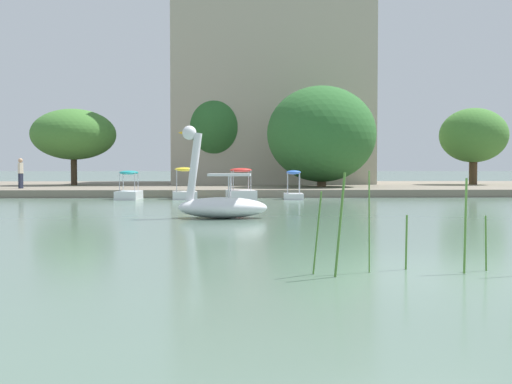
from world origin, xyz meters
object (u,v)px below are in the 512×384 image
at_px(pedal_boat_teal, 129,191).
at_px(tree_broadleaf_right, 474,136).
at_px(tree_broadleaf_left, 74,134).
at_px(person_on_path, 21,172).
at_px(tree_willow_overhanging, 322,134).
at_px(swan_boat, 220,202).
at_px(tree_sapling_by_fence, 213,129).
at_px(pedal_boat_blue, 293,191).
at_px(pedal_boat_yellow, 185,190).
at_px(pedal_boat_red, 241,191).

distance_m(pedal_boat_teal, tree_broadleaf_right, 24.94).
height_order(tree_broadleaf_left, person_on_path, tree_broadleaf_left).
relative_size(tree_willow_overhanging, tree_broadleaf_right, 1.67).
distance_m(swan_boat, tree_sapling_by_fence, 25.92).
relative_size(tree_sapling_by_fence, person_on_path, 3.72).
distance_m(pedal_boat_blue, tree_willow_overhanging, 8.10).
bearing_deg(tree_willow_overhanging, tree_broadleaf_left, 164.77).
height_order(swan_boat, tree_broadleaf_left, tree_broadleaf_left).
bearing_deg(pedal_boat_blue, pedal_boat_teal, 179.37).
relative_size(pedal_boat_yellow, tree_broadleaf_right, 0.36).
bearing_deg(tree_sapling_by_fence, swan_boat, -87.71).
height_order(pedal_boat_red, tree_broadleaf_left, tree_broadleaf_left).
xyz_separation_m(tree_broadleaf_left, tree_broadleaf_right, (27.05, 0.68, 0.01)).
distance_m(swan_boat, tree_willow_overhanging, 20.26).
distance_m(swan_boat, tree_broadleaf_left, 25.84).
height_order(pedal_boat_blue, tree_broadleaf_left, tree_broadleaf_left).
bearing_deg(pedal_boat_red, tree_sapling_by_fence, 97.41).
relative_size(pedal_boat_blue, tree_willow_overhanging, 0.18).
relative_size(swan_boat, pedal_boat_yellow, 1.40).
xyz_separation_m(tree_broadleaf_right, tree_sapling_by_fence, (-17.89, 1.42, 0.52)).
bearing_deg(tree_willow_overhanging, tree_broadleaf_right, 24.24).
height_order(pedal_boat_teal, person_on_path, person_on_path).
bearing_deg(pedal_boat_blue, swan_boat, -105.51).
bearing_deg(tree_sapling_by_fence, pedal_boat_red, -82.59).
bearing_deg(swan_boat, tree_willow_overhanging, 73.39).
xyz_separation_m(pedal_boat_yellow, pedal_boat_teal, (-2.72, -0.23, -0.02)).
distance_m(tree_willow_overhanging, tree_broadleaf_right, 12.22).
relative_size(swan_boat, pedal_boat_teal, 1.33).
bearing_deg(pedal_boat_yellow, pedal_boat_teal, -175.06).
xyz_separation_m(swan_boat, pedal_boat_yellow, (-2.03, 12.45, -0.07)).
bearing_deg(swan_boat, tree_sapling_by_fence, 92.29).
bearing_deg(tree_broadleaf_right, pedal_boat_blue, -138.18).
relative_size(pedal_boat_teal, tree_broadleaf_left, 0.28).
xyz_separation_m(pedal_boat_blue, tree_sapling_by_fence, (-4.39, 13.50, 3.89)).
height_order(pedal_boat_blue, pedal_boat_yellow, pedal_boat_yellow).
bearing_deg(swan_boat, pedal_boat_teal, 111.24).
relative_size(tree_willow_overhanging, tree_broadleaf_left, 1.25).
xyz_separation_m(pedal_boat_red, pedal_boat_yellow, (-2.80, 0.56, 0.03)).
distance_m(swan_boat, person_on_path, 20.15).
bearing_deg(tree_sapling_by_fence, pedal_boat_teal, -105.53).
xyz_separation_m(pedal_boat_yellow, tree_willow_overhanging, (7.76, 6.74, 3.15)).
height_order(swan_boat, pedal_boat_yellow, swan_boat).
xyz_separation_m(swan_boat, tree_broadleaf_right, (16.87, 24.21, 3.26)).
bearing_deg(tree_broadleaf_right, tree_sapling_by_fence, 175.46).
distance_m(pedal_boat_blue, tree_broadleaf_left, 18.02).
height_order(tree_willow_overhanging, tree_broadleaf_right, tree_willow_overhanging).
bearing_deg(tree_sapling_by_fence, tree_broadleaf_left, -167.07).
bearing_deg(pedal_boat_blue, tree_willow_overhanging, 71.53).
xyz_separation_m(pedal_boat_teal, tree_sapling_by_fence, (3.73, 13.41, 3.88)).
height_order(pedal_boat_teal, tree_broadleaf_left, tree_broadleaf_left).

